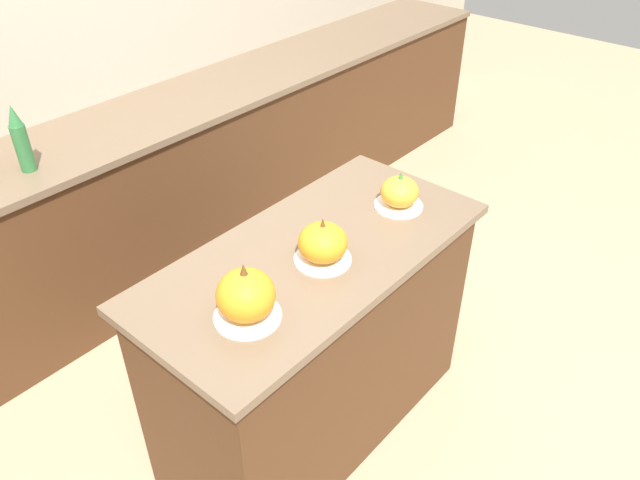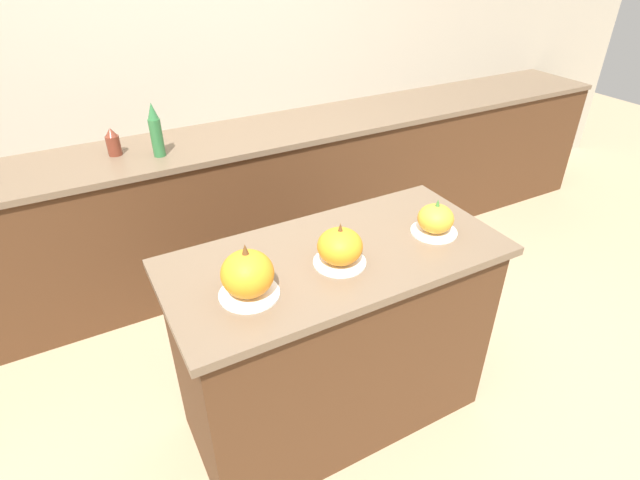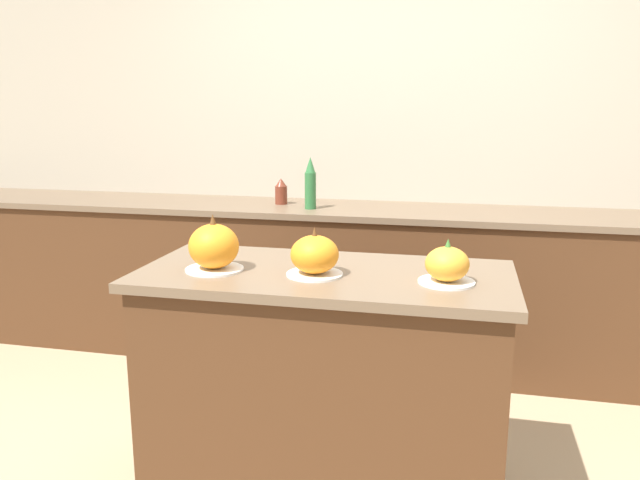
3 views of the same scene
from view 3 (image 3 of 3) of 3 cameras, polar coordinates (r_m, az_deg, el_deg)
wall_back at (r=3.89m, az=5.99°, el=8.28°), size 8.00×0.06×2.50m
kitchen_island at (r=2.42m, az=0.41°, el=-13.43°), size 1.35×0.64×0.92m
back_counter at (r=3.71m, az=5.10°, el=-4.21°), size 6.00×0.60×0.93m
pumpkin_cake_left at (r=2.29m, az=-9.68°, el=-0.69°), size 0.21×0.21×0.21m
pumpkin_cake_center at (r=2.19m, az=-0.50°, el=-1.46°), size 0.20×0.20×0.17m
pumpkin_cake_right at (r=2.14m, az=11.54°, el=-2.31°), size 0.19×0.19×0.15m
bottle_tall at (r=3.56m, az=-0.89°, el=5.13°), size 0.07×0.07×0.30m
bottle_short at (r=3.75m, az=-3.58°, el=4.43°), size 0.07×0.07×0.15m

